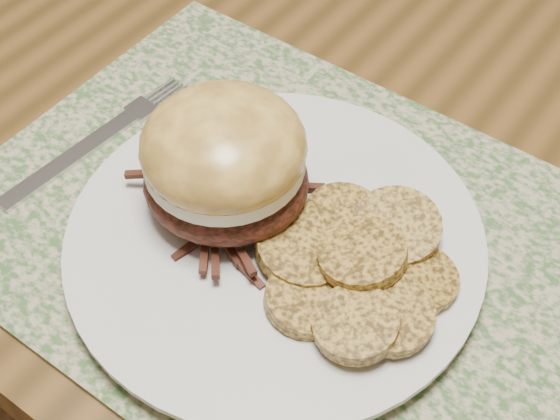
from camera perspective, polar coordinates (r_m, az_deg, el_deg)
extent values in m
plane|color=brown|center=(1.36, -2.13, -9.46)|extent=(3.50, 3.50, 0.00)
cube|color=#3D6031|center=(0.53, 0.84, -1.90)|extent=(0.45, 0.33, 0.00)
cylinder|color=silver|center=(0.52, -0.37, -2.34)|extent=(0.26, 0.26, 0.02)
ellipsoid|color=black|center=(0.51, -3.97, 2.15)|extent=(0.14, 0.13, 0.04)
cylinder|color=beige|center=(0.50, -4.10, 3.79)|extent=(0.13, 0.13, 0.01)
ellipsoid|color=gold|center=(0.49, -4.17, 4.69)|extent=(0.13, 0.13, 0.06)
cylinder|color=#AE8333|center=(0.51, 4.70, -0.50)|extent=(0.06, 0.06, 0.01)
cylinder|color=#AE8333|center=(0.51, 8.52, -1.23)|extent=(0.08, 0.08, 0.02)
cylinder|color=#AE8333|center=(0.49, 9.80, -4.82)|extent=(0.08, 0.08, 0.02)
cylinder|color=#AE8333|center=(0.49, 1.72, -2.81)|extent=(0.08, 0.08, 0.02)
cylinder|color=#AE8333|center=(0.48, 6.06, -3.22)|extent=(0.07, 0.07, 0.02)
cylinder|color=#AE8333|center=(0.47, 7.96, -7.49)|extent=(0.07, 0.07, 0.02)
cylinder|color=#AE8333|center=(0.48, 2.11, -6.52)|extent=(0.08, 0.08, 0.02)
cylinder|color=#AE8333|center=(0.46, 5.55, -8.28)|extent=(0.07, 0.07, 0.02)
cube|color=#BBBBC2|center=(0.59, -15.12, 3.62)|extent=(0.03, 0.12, 0.00)
cube|color=#BBBBC2|center=(0.62, -10.10, 7.27)|extent=(0.02, 0.02, 0.00)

